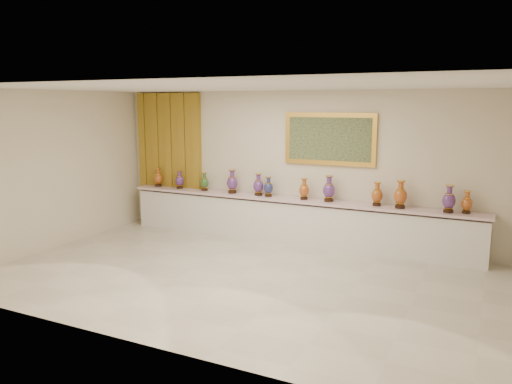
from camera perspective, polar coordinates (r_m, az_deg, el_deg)
ground at (r=8.13m, az=-1.95°, el=-9.69°), size 8.00×8.00×0.00m
room at (r=11.05m, az=-7.31°, el=4.00°), size 8.00×8.00×8.00m
counter at (r=9.98m, az=4.11°, el=-3.33°), size 7.28×0.48×0.90m
vase_0 at (r=11.46m, az=-11.11°, el=1.55°), size 0.22×0.22×0.41m
vase_1 at (r=11.09m, az=-8.72°, el=1.33°), size 0.23×0.23×0.41m
vase_2 at (r=10.75m, az=-5.91°, el=1.08°), size 0.23×0.23×0.39m
vase_3 at (r=10.40m, az=-2.74°, el=1.08°), size 0.30×0.30×0.49m
vase_4 at (r=10.12m, az=0.28°, el=0.73°), size 0.23×0.23×0.45m
vase_5 at (r=10.01m, az=1.44°, el=0.50°), size 0.25×0.25×0.41m
vase_6 at (r=9.75m, az=5.52°, el=0.23°), size 0.24×0.24×0.42m
vase_7 at (r=9.60m, az=8.34°, el=0.24°), size 0.24×0.24×0.50m
vase_8 at (r=9.37m, az=13.67°, el=-0.35°), size 0.25×0.25×0.44m
vase_9 at (r=9.26m, az=16.18°, el=-0.41°), size 0.27×0.27×0.50m
vase_10 at (r=9.15m, az=21.18°, el=-0.89°), size 0.23×0.23×0.48m
vase_11 at (r=9.20m, az=22.95°, el=-1.19°), size 0.19×0.19×0.39m
label_card at (r=10.06m, az=-0.15°, el=-0.49°), size 0.10×0.06×0.00m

